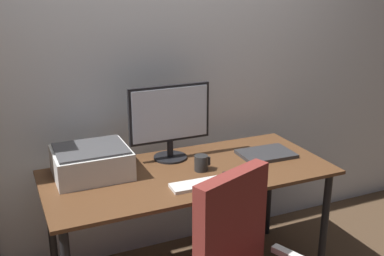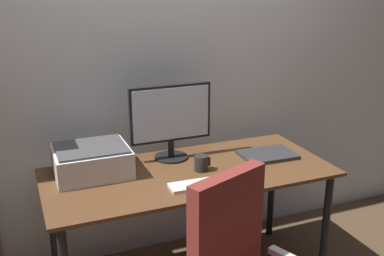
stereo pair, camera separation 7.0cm
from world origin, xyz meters
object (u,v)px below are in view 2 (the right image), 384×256
at_px(keyboard, 197,185).
at_px(mouse, 230,178).
at_px(monitor, 171,118).
at_px(coffee_mug, 201,163).
at_px(printer, 92,161).
at_px(desk, 189,184).
at_px(laptop, 268,155).

bearing_deg(keyboard, mouse, 1.89).
xyz_separation_m(monitor, coffee_mug, (0.09, -0.24, -0.21)).
relative_size(monitor, printer, 1.23).
xyz_separation_m(desk, coffee_mug, (0.06, -0.02, 0.13)).
bearing_deg(coffee_mug, mouse, -63.89).
bearing_deg(desk, coffee_mug, -20.09).
xyz_separation_m(mouse, coffee_mug, (-0.09, 0.18, 0.03)).
distance_m(keyboard, laptop, 0.60).
xyz_separation_m(keyboard, laptop, (0.56, 0.22, 0.00)).
bearing_deg(printer, keyboard, -37.43).
distance_m(desk, keyboard, 0.23).
bearing_deg(coffee_mug, desk, 159.91).
xyz_separation_m(keyboard, mouse, (0.19, -0.00, 0.01)).
distance_m(monitor, laptop, 0.63).
bearing_deg(laptop, keyboard, -156.30).
bearing_deg(keyboard, desk, 81.52).
height_order(desk, keyboard, keyboard).
relative_size(coffee_mug, printer, 0.23).
relative_size(coffee_mug, laptop, 0.29).
height_order(desk, coffee_mug, coffee_mug).
relative_size(keyboard, laptop, 0.91).
bearing_deg(printer, laptop, -7.55).
height_order(keyboard, laptop, laptop).
distance_m(mouse, laptop, 0.43).
xyz_separation_m(monitor, printer, (-0.48, -0.06, -0.17)).
bearing_deg(coffee_mug, printer, 162.49).
relative_size(monitor, laptop, 1.54).
distance_m(monitor, mouse, 0.52).
height_order(monitor, mouse, monitor).
bearing_deg(printer, mouse, -28.65).
height_order(keyboard, printer, printer).
distance_m(desk, monitor, 0.40).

